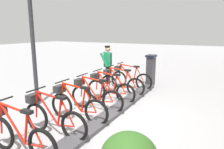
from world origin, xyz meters
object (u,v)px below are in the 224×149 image
object	(u,v)px
payment_kiosk	(151,70)
bike_docked_5	(51,117)
bike_docked_3	(94,96)
bike_docked_6	(18,134)
bike_docked_4	(76,105)
bike_docked_2	(108,88)
bike_docked_0	(129,78)
lamp_post	(32,27)
worker_near_rack	(108,64)
bike_docked_1	(120,83)

from	to	relation	value
payment_kiosk	bike_docked_5	distance (m)	5.21
bike_docked_3	bike_docked_6	distance (m)	2.55
bike_docked_4	bike_docked_5	size ratio (longest dim) A/B	1.00
payment_kiosk	bike_docked_2	distance (m)	2.70
bike_docked_2	bike_docked_6	world-z (taller)	same
payment_kiosk	bike_docked_5	world-z (taller)	payment_kiosk
bike_docked_3	bike_docked_5	distance (m)	1.70
payment_kiosk	bike_docked_4	world-z (taller)	payment_kiosk
bike_docked_3	bike_docked_5	world-z (taller)	same
bike_docked_0	bike_docked_5	world-z (taller)	same
lamp_post	worker_near_rack	bearing A→B (deg)	-106.00
bike_docked_2	worker_near_rack	size ratio (longest dim) A/B	1.04
bike_docked_1	bike_docked_0	bearing A→B (deg)	-90.00
bike_docked_0	bike_docked_3	size ratio (longest dim) A/B	1.00
bike_docked_3	bike_docked_4	world-z (taller)	same
bike_docked_0	bike_docked_6	size ratio (longest dim) A/B	1.00
payment_kiosk	lamp_post	xyz separation A→B (m)	(2.38, 3.93, 1.69)
bike_docked_4	bike_docked_1	bearing A→B (deg)	-90.00
bike_docked_2	lamp_post	bearing A→B (deg)	35.79
bike_docked_2	payment_kiosk	bearing A→B (deg)	-102.29
bike_docked_1	bike_docked_2	bearing A→B (deg)	90.00
bike_docked_6	worker_near_rack	xyz separation A→B (m)	(0.95, -5.07, 0.48)
bike_docked_1	bike_docked_2	xyz separation A→B (m)	(0.00, 0.85, 0.00)
bike_docked_0	bike_docked_2	bearing A→B (deg)	90.00
bike_docked_3	worker_near_rack	bearing A→B (deg)	-69.29
bike_docked_5	bike_docked_2	bearing A→B (deg)	-90.00
bike_docked_0	bike_docked_1	xyz separation A→B (m)	(0.00, 0.85, 0.00)
bike_docked_4	bike_docked_5	xyz separation A→B (m)	(0.00, 0.85, 0.00)
payment_kiosk	bike_docked_4	distance (m)	4.37
payment_kiosk	worker_near_rack	world-z (taller)	worker_near_rack
bike_docked_2	bike_docked_6	size ratio (longest dim) A/B	1.00
payment_kiosk	bike_docked_0	size ratio (longest dim) A/B	0.74
bike_docked_4	bike_docked_5	distance (m)	0.85
bike_docked_3	bike_docked_5	bearing A→B (deg)	90.00
bike_docked_3	bike_docked_4	distance (m)	0.85
bike_docked_2	bike_docked_3	size ratio (longest dim) A/B	1.00
bike_docked_6	bike_docked_5	bearing A→B (deg)	-90.00
payment_kiosk	bike_docked_6	size ratio (longest dim) A/B	0.74
bike_docked_6	payment_kiosk	bearing A→B (deg)	-95.42
payment_kiosk	bike_docked_3	world-z (taller)	payment_kiosk
bike_docked_2	bike_docked_6	bearing A→B (deg)	90.00
bike_docked_3	bike_docked_5	size ratio (longest dim) A/B	1.00
bike_docked_5	payment_kiosk	bearing A→B (deg)	-96.31
bike_docked_4	bike_docked_6	distance (m)	1.70
bike_docked_5	bike_docked_3	bearing A→B (deg)	-90.00
bike_docked_0	lamp_post	world-z (taller)	lamp_post
bike_docked_0	bike_docked_4	world-z (taller)	same
lamp_post	bike_docked_4	bearing A→B (deg)	167.59
bike_docked_1	bike_docked_5	size ratio (longest dim) A/B	1.00
payment_kiosk	bike_docked_6	bearing A→B (deg)	84.58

